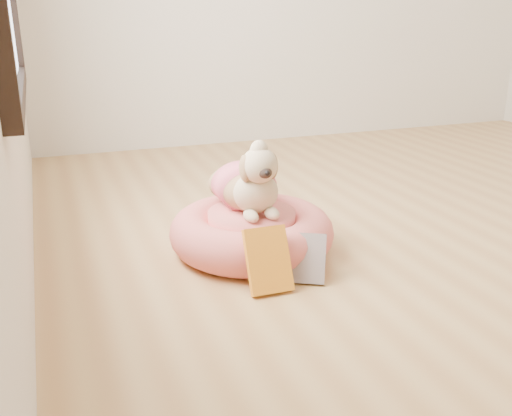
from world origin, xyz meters
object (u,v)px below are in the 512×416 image
object	(u,v)px
dog	(248,172)
book_white	(309,258)
book_yellow	(268,260)
pet_bed	(252,232)

from	to	relation	value
dog	book_white	bearing A→B (deg)	-74.04
dog	book_yellow	distance (m)	0.43
pet_bed	dog	xyz separation A→B (m)	(-0.00, 0.03, 0.25)
pet_bed	book_yellow	bearing A→B (deg)	-100.65
dog	book_white	distance (m)	0.44
dog	book_yellow	size ratio (longest dim) A/B	1.84
pet_bed	book_yellow	xyz separation A→B (m)	(-0.06, -0.34, 0.03)
dog	pet_bed	bearing A→B (deg)	-84.37
pet_bed	book_white	bearing A→B (deg)	-72.20
pet_bed	book_white	distance (m)	0.34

